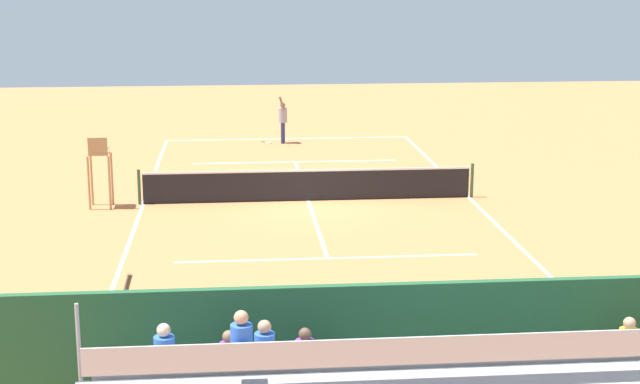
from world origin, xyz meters
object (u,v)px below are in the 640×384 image
at_px(courtside_bench, 490,346).
at_px(tennis_net, 308,185).
at_px(tennis_player, 283,118).
at_px(bleacher_stand, 380,381).
at_px(equipment_bag, 381,374).
at_px(umpire_chair, 99,164).
at_px(tennis_racket, 268,143).
at_px(line_judge, 124,328).
at_px(tennis_ball_near, 288,145).

bearing_deg(courtside_bench, tennis_net, -80.95).
height_order(tennis_net, tennis_player, tennis_player).
relative_size(bleacher_stand, equipment_bag, 10.07).
height_order(umpire_chair, tennis_racket, umpire_chair).
relative_size(umpire_chair, line_judge, 1.11).
height_order(bleacher_stand, tennis_ball_near, bleacher_stand).
bearing_deg(tennis_net, equipment_bag, 90.86).
xyz_separation_m(tennis_net, courtside_bench, (-2.11, 13.27, 0.06)).
xyz_separation_m(tennis_player, line_judge, (3.92, 23.04, 0.00)).
bearing_deg(tennis_player, courtside_bench, 95.77).
xyz_separation_m(tennis_player, tennis_racket, (0.62, -0.04, -1.00)).
bearing_deg(tennis_player, umpire_chair, 59.95).
height_order(courtside_bench, line_judge, line_judge).
bearing_deg(umpire_chair, equipment_bag, 116.03).
distance_m(tennis_net, tennis_ball_near, 9.34).
xyz_separation_m(tennis_net, equipment_bag, (-0.20, 13.40, -0.32)).
height_order(courtside_bench, tennis_ball_near, courtside_bench).
height_order(bleacher_stand, equipment_bag, bleacher_stand).
distance_m(umpire_chair, tennis_player, 11.91).
height_order(bleacher_stand, tennis_racket, bleacher_stand).
height_order(tennis_ball_near, line_judge, line_judge).
bearing_deg(bleacher_stand, equipment_bag, -99.51).
relative_size(umpire_chair, tennis_ball_near, 32.42).
bearing_deg(bleacher_stand, line_judge, -29.59).
distance_m(tennis_net, umpire_chair, 6.26).
bearing_deg(umpire_chair, tennis_player, -120.05).
relative_size(tennis_player, line_judge, 1.00).
bearing_deg(line_judge, tennis_player, -99.66).
distance_m(equipment_bag, line_judge, 4.46).
height_order(courtside_bench, equipment_bag, courtside_bench).
bearing_deg(line_judge, tennis_net, -107.71).
bearing_deg(tennis_racket, tennis_ball_near, 136.95).
height_order(tennis_net, tennis_racket, tennis_net).
bearing_deg(tennis_player, tennis_racket, -3.52).
bearing_deg(equipment_bag, umpire_chair, -63.97).
bearing_deg(courtside_bench, tennis_racket, -82.74).
xyz_separation_m(bleacher_stand, tennis_player, (0.12, -25.34, 0.10)).
height_order(tennis_player, tennis_ball_near, tennis_player).
bearing_deg(tennis_racket, line_judge, 81.85).
xyz_separation_m(tennis_ball_near, line_judge, (4.07, 22.37, 0.98)).
height_order(tennis_player, tennis_racket, tennis_player).
height_order(umpire_chair, tennis_ball_near, umpire_chair).
distance_m(tennis_net, tennis_player, 10.03).
bearing_deg(umpire_chair, courtside_bench, 122.64).
bearing_deg(tennis_racket, courtside_bench, 97.26).
height_order(equipment_bag, tennis_ball_near, equipment_bag).
height_order(equipment_bag, tennis_racket, equipment_bag).
xyz_separation_m(bleacher_stand, umpire_chair, (6.08, -15.04, 0.40)).
bearing_deg(tennis_net, line_judge, 72.29).
relative_size(umpire_chair, tennis_racket, 3.89).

